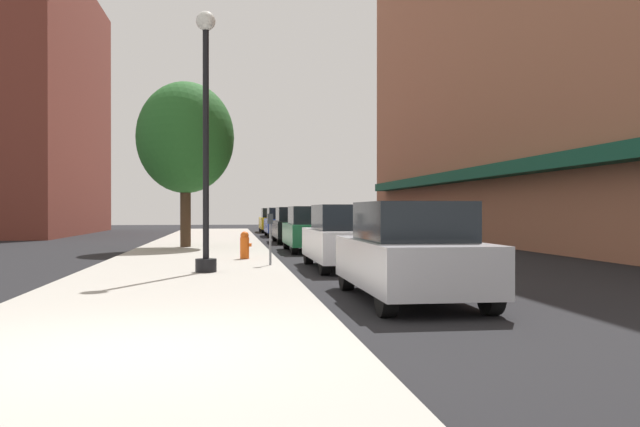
# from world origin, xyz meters

# --- Properties ---
(ground_plane) EXTENTS (90.00, 90.00, 0.00)m
(ground_plane) POSITION_xyz_m (4.00, 18.00, 0.00)
(ground_plane) COLOR black
(sidewalk_slab) EXTENTS (4.80, 50.00, 0.12)m
(sidewalk_slab) POSITION_xyz_m (0.00, 19.00, 0.06)
(sidewalk_slab) COLOR #A8A399
(sidewalk_slab) RESTS_ON ground
(building_right_brick) EXTENTS (6.80, 40.00, 19.16)m
(building_right_brick) POSITION_xyz_m (14.99, 22.00, 9.56)
(building_right_brick) COLOR #9E6047
(building_right_brick) RESTS_ON ground
(building_far_background) EXTENTS (6.80, 18.00, 15.99)m
(building_far_background) POSITION_xyz_m (-11.01, 37.00, 7.97)
(building_far_background) COLOR brown
(building_far_background) RESTS_ON ground
(lamppost) EXTENTS (0.48, 0.48, 5.90)m
(lamppost) POSITION_xyz_m (0.49, 8.43, 3.20)
(lamppost) COLOR black
(lamppost) RESTS_ON sidewalk_slab
(fire_hydrant) EXTENTS (0.33, 0.26, 0.79)m
(fire_hydrant) POSITION_xyz_m (1.45, 12.44, 0.52)
(fire_hydrant) COLOR #E05614
(fire_hydrant) RESTS_ON sidewalk_slab
(parking_meter_near) EXTENTS (0.14, 0.09, 1.31)m
(parking_meter_near) POSITION_xyz_m (2.05, 10.14, 0.95)
(parking_meter_near) COLOR slate
(parking_meter_near) RESTS_ON sidewalk_slab
(tree_near) EXTENTS (3.69, 3.69, 6.30)m
(tree_near) POSITION_xyz_m (-0.64, 19.01, 4.27)
(tree_near) COLOR #422D1E
(tree_near) RESTS_ON sidewalk_slab
(car_silver) EXTENTS (1.80, 4.30, 1.66)m
(car_silver) POSITION_xyz_m (4.00, 3.96, 0.81)
(car_silver) COLOR black
(car_silver) RESTS_ON ground
(car_white) EXTENTS (1.80, 4.30, 1.66)m
(car_white) POSITION_xyz_m (4.00, 10.09, 0.81)
(car_white) COLOR black
(car_white) RESTS_ON ground
(car_green) EXTENTS (1.80, 4.30, 1.66)m
(car_green) POSITION_xyz_m (4.00, 17.33, 0.81)
(car_green) COLOR black
(car_green) RESTS_ON ground
(car_black) EXTENTS (1.80, 4.30, 1.66)m
(car_black) POSITION_xyz_m (4.00, 24.02, 0.81)
(car_black) COLOR black
(car_black) RESTS_ON ground
(car_blue) EXTENTS (1.80, 4.30, 1.66)m
(car_blue) POSITION_xyz_m (4.00, 31.35, 0.81)
(car_blue) COLOR black
(car_blue) RESTS_ON ground
(car_yellow) EXTENTS (1.80, 4.30, 1.66)m
(car_yellow) POSITION_xyz_m (4.00, 38.69, 0.81)
(car_yellow) COLOR black
(car_yellow) RESTS_ON ground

